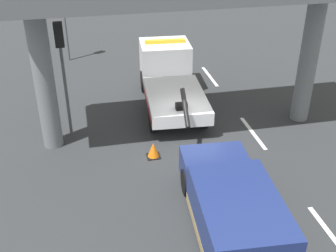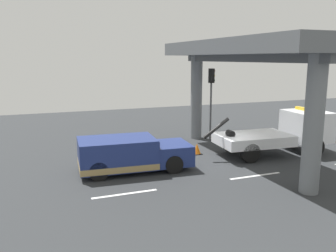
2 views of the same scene
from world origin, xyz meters
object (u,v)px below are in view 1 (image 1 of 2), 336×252
traffic_light_near (61,56)px  towed_van_green (232,208)px  tow_truck_white (169,76)px  traffic_cone_orange (153,150)px  traffic_light_far (62,2)px

traffic_light_near → towed_van_green: bearing=-145.8°
towed_van_green → traffic_light_near: size_ratio=1.17×
tow_truck_white → traffic_light_near: (-2.19, 4.53, 2.11)m
traffic_cone_orange → tow_truck_white: bearing=-19.0°
tow_truck_white → traffic_cone_orange: tow_truck_white is taller
traffic_light_near → tow_truck_white: bearing=-64.2°
traffic_light_near → traffic_light_far: bearing=0.0°
tow_truck_white → traffic_light_far: 8.05m
traffic_light_far → traffic_cone_orange: (-10.88, -2.95, -3.05)m
towed_van_green → tow_truck_white: bearing=-0.4°
towed_van_green → traffic_light_near: (6.59, 4.47, 2.53)m
tow_truck_white → traffic_light_far: size_ratio=1.60×
tow_truck_white → traffic_light_far: bearing=35.7°
traffic_light_near → traffic_cone_orange: 4.86m
tow_truck_white → towed_van_green: tow_truck_white is taller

